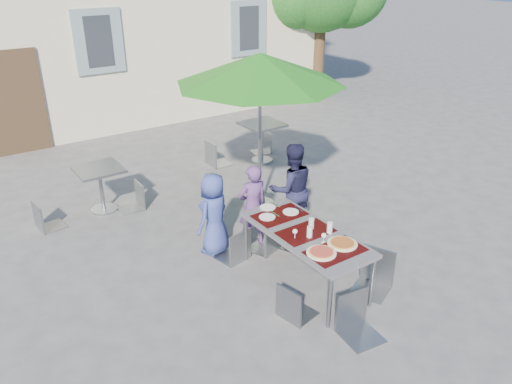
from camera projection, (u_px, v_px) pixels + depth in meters
ground at (313, 291)px, 6.42m from camera, size 90.00×90.00×0.00m
dining_table at (306, 236)px, 6.33m from camera, size 0.80×1.85×0.76m
pizza_near_left at (321, 252)px, 5.83m from camera, size 0.35×0.35×0.03m
pizza_near_right at (342, 243)px, 6.02m from camera, size 0.37×0.37×0.03m
glassware at (315, 229)px, 6.21m from camera, size 0.51×0.42×0.15m
place_settings at (275, 212)px, 6.78m from camera, size 0.61×0.51×0.01m
child_0 at (214, 214)px, 7.05m from camera, size 0.70×0.60×1.22m
child_1 at (253, 206)px, 7.23m from camera, size 0.50×0.36×1.26m
child_2 at (292, 189)px, 7.53m from camera, size 0.79×0.60×1.45m
chair_0 at (235, 227)px, 6.86m from camera, size 0.48×0.48×0.91m
chair_1 at (268, 219)px, 7.09m from camera, size 0.51×0.51×0.89m
chair_2 at (293, 207)px, 7.20m from camera, size 0.62×0.62×1.06m
chair_3 at (295, 283)px, 5.74m from camera, size 0.45×0.45×0.86m
chair_4 at (378, 248)px, 6.26m from camera, size 0.58×0.58×1.00m
chair_5 at (359, 291)px, 5.49m from camera, size 0.48×0.48×0.96m
patio_umbrella at (260, 70)px, 7.55m from camera, size 2.66×2.66×2.61m
cafe_table_0 at (100, 181)px, 8.24m from camera, size 0.73×0.73×0.78m
bg_chair_l_0 at (41, 200)px, 7.68m from camera, size 0.43×0.43×0.86m
bg_chair_r_0 at (133, 181)px, 8.34m from camera, size 0.39×0.39×0.86m
cafe_table_1 at (262, 134)px, 10.25m from camera, size 0.78×0.78×0.83m
bg_chair_l_1 at (215, 138)px, 10.06m from camera, size 0.45×0.44×0.99m
bg_chair_r_1 at (264, 130)px, 10.81m from camera, size 0.45×0.44×0.85m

